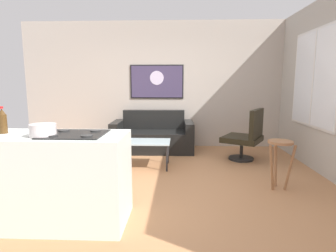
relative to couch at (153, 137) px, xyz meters
The scene contains 12 objects.
ground 1.95m from the couch, 83.44° to the right, with size 6.40×6.40×0.04m, color #B47B4F.
back_wall 1.24m from the couch, 66.56° to the left, with size 6.40×0.05×2.80m, color #B8AC9F.
right_wall 3.46m from the couch, 29.61° to the right, with size 0.05×6.40×2.80m, color #B3ADA3.
couch is the anchor object (origin of this frame).
coffee_table 1.18m from the couch, 92.14° to the right, with size 0.90×0.54×0.46m.
armchair 1.95m from the couch, 20.33° to the right, with size 0.89×0.90×0.98m.
bar_stool 2.85m from the couch, 47.12° to the right, with size 0.38×0.37×0.68m.
kitchen_counter 3.20m from the couch, 103.95° to the right, with size 1.58×0.69×0.96m.
soda_bottle 3.39m from the couch, 112.22° to the right, with size 0.08×0.08×0.28m.
mixing_bowl 3.38m from the couch, 103.19° to the right, with size 0.25×0.25×0.12m.
wall_painting 1.27m from the couch, 83.71° to the left, with size 1.19×0.03×0.75m.
window 3.23m from the couch, 19.92° to the right, with size 0.03×1.53×1.64m.
Camera 1 is at (0.34, -3.85, 1.45)m, focal length 29.39 mm.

